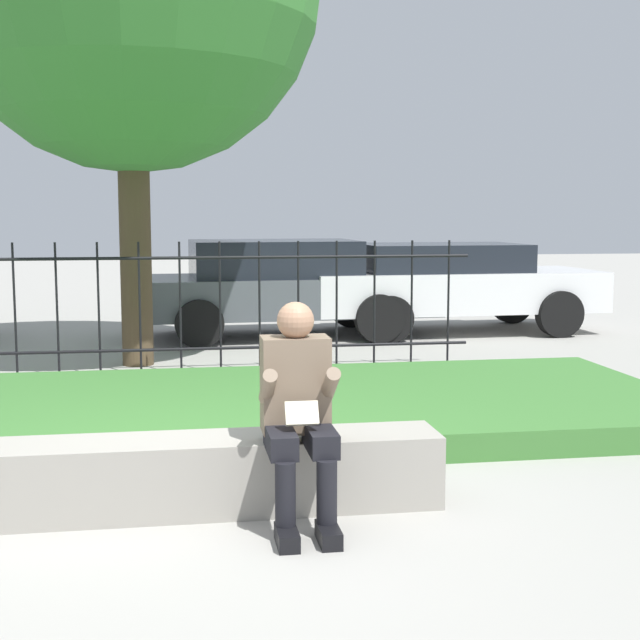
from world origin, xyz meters
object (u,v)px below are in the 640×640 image
Objects in this scene: stone_bench at (182,480)px; car_parked_center at (282,285)px; car_parked_right at (449,284)px; person_seated_reader at (298,405)px.

stone_bench is 7.37m from car_parked_center.
stone_bench is 8.27m from car_parked_right.
car_parked_right is (3.88, 7.29, 0.51)m from stone_bench.
car_parked_center is at bearing 78.64° from stone_bench.
person_seated_reader is (0.64, -0.26, 0.47)m from stone_bench.
car_parked_center reaches higher than stone_bench.
stone_bench is 0.84m from person_seated_reader.
car_parked_center is (-2.43, -0.08, 0.01)m from car_parked_right.
car_parked_right is at bearing 66.81° from person_seated_reader.
stone_bench is 2.45× the size of person_seated_reader.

